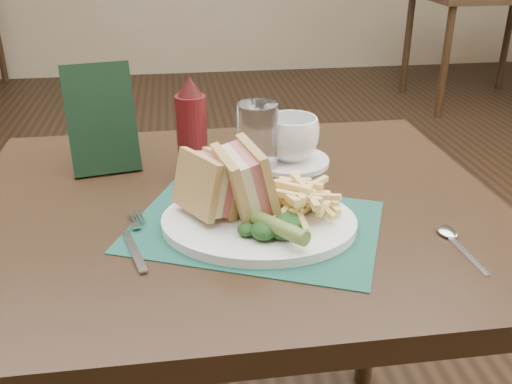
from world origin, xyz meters
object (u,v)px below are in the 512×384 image
Objects in this scene: saucer at (291,161)px; table_bg_right at (479,48)px; drinking_glass at (257,138)px; ketchup_bottle at (192,126)px; placemat at (255,226)px; check_presenter at (101,119)px; table_main at (237,371)px; sandwich_half_a at (197,187)px; plate at (259,222)px; coffee_cup at (291,138)px; sandwich_half_b at (233,182)px.

table_bg_right is at bearing 55.32° from saucer.
drinking_glass is 0.70× the size of ketchup_bottle.
placemat reaches higher than table_bg_right.
check_presenter reaches higher than placemat.
saucer reaches higher than table_main.
ketchup_bottle reaches higher than sandwich_half_a.
drinking_glass is at bearing -20.70° from check_presenter.
plate is (-1.98, -2.97, 0.38)m from table_bg_right.
coffee_cup is (-1.88, -2.72, 0.43)m from table_bg_right.
plate reaches higher than table_bg_right.
plate reaches higher than saucer.
ketchup_bottle reaches higher than coffee_cup.
sandwich_half_b is 1.06× the size of coffee_cup.
placemat is 2.88× the size of drinking_glass.
sandwich_half_b is 0.87× the size of drinking_glass.
saucer is 0.74× the size of check_presenter.
ketchup_bottle reaches higher than plate.
table_main is 7.94× the size of sandwich_half_b.
check_presenter is at bearing 91.14° from sandwich_half_a.
table_bg_right is 3.63m from sandwich_half_a.
table_bg_right is at bearing 39.48° from check_presenter.
plate is at bearing -111.96° from saucer.
table_main is 9.16× the size of sandwich_half_a.
ketchup_bottle is at bearing 58.18° from sandwich_half_a.
sandwich_half_b reaches higher than table_main.
table_main is 0.55m from check_presenter.
ketchup_bottle reaches higher than table_bg_right.
saucer is (0.14, 0.23, -0.07)m from sandwich_half_b.
table_main is at bearing -115.14° from drinking_glass.
ketchup_bottle is at bearing -173.10° from saucer.
table_bg_right is 3.00× the size of plate.
table_main is 0.47m from coffee_cup.
saucer is 0.21m from ketchup_bottle.
coffee_cup is (0.14, 0.23, -0.02)m from sandwich_half_b.
ketchup_bottle reaches higher than saucer.
sandwich_half_a is at bearing -125.11° from table_bg_right.
coffee_cup is (0.13, 0.15, 0.43)m from table_main.
saucer is 0.37m from check_presenter.
table_bg_right is at bearing 44.73° from sandwich_half_b.
sandwich_half_b is 0.76× the size of saucer.
sandwich_half_a is 0.30m from saucer.
table_main is 3.50m from table_bg_right.
plate is 2.00× the size of saucer.
drinking_glass is (0.12, 0.20, -0.00)m from sandwich_half_a.
sandwich_half_a is (-0.09, 0.01, 0.07)m from placemat.
sandwich_half_a is at bearing -178.77° from plate.
sandwich_half_b is 0.56× the size of check_presenter.
check_presenter reaches higher than plate.
plate is 0.11m from sandwich_half_a.
sandwich_half_b reaches higher than coffee_cup.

